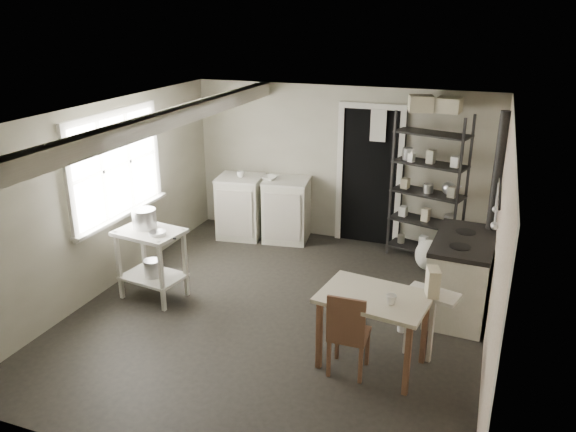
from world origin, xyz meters
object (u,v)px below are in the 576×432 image
(shelf_rack, at_px, (428,193))
(flour_sack, at_px, (429,253))
(base_cabinets, at_px, (263,209))
(stockpot, at_px, (145,221))
(chair, at_px, (350,327))
(stove, at_px, (461,277))
(prep_table, at_px, (152,267))
(work_table, at_px, (372,331))

(shelf_rack, bearing_deg, flour_sack, -56.64)
(base_cabinets, distance_m, shelf_rack, 2.45)
(stockpot, relative_size, chair, 0.35)
(base_cabinets, height_order, flour_sack, base_cabinets)
(shelf_rack, height_order, stove, shelf_rack)
(stockpot, height_order, stove, stockpot)
(prep_table, bearing_deg, flour_sack, 32.50)
(prep_table, height_order, shelf_rack, shelf_rack)
(base_cabinets, height_order, work_table, base_cabinets)
(prep_table, xyz_separation_m, chair, (2.59, -0.64, 0.08))
(stove, height_order, work_table, stove)
(stove, xyz_separation_m, work_table, (-0.72, -1.38, -0.06))
(stockpot, height_order, shelf_rack, shelf_rack)
(prep_table, bearing_deg, stove, 14.55)
(work_table, xyz_separation_m, chair, (-0.19, -0.17, 0.10))
(stockpot, bearing_deg, flour_sack, 30.66)
(stove, bearing_deg, chair, -117.07)
(base_cabinets, height_order, chair, base_cabinets)
(stockpot, relative_size, stove, 0.26)
(base_cabinets, xyz_separation_m, stove, (2.99, -1.32, -0.02))
(shelf_rack, relative_size, work_table, 2.04)
(stockpot, bearing_deg, work_table, -10.70)
(stove, bearing_deg, stockpot, -163.74)
(shelf_rack, relative_size, chair, 2.35)
(prep_table, height_order, work_table, prep_table)
(prep_table, height_order, stove, stove)
(prep_table, distance_m, stockpot, 0.55)
(base_cabinets, distance_m, chair, 3.55)
(prep_table, relative_size, chair, 0.99)
(base_cabinets, xyz_separation_m, flour_sack, (2.51, -0.30, -0.22))
(prep_table, relative_size, shelf_rack, 0.42)
(work_table, height_order, chair, chair)
(stockpot, bearing_deg, stove, 13.07)
(stove, xyz_separation_m, flour_sack, (-0.47, 1.02, -0.20))
(chair, bearing_deg, stockpot, 164.44)
(base_cabinets, relative_size, flour_sack, 3.36)
(shelf_rack, xyz_separation_m, flour_sack, (0.12, -0.39, -0.71))
(prep_table, xyz_separation_m, work_table, (2.78, -0.47, -0.02))
(prep_table, xyz_separation_m, base_cabinets, (0.51, 2.23, 0.06))
(stove, height_order, chair, chair)
(stockpot, distance_m, stove, 3.73)
(stockpot, height_order, base_cabinets, stockpot)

